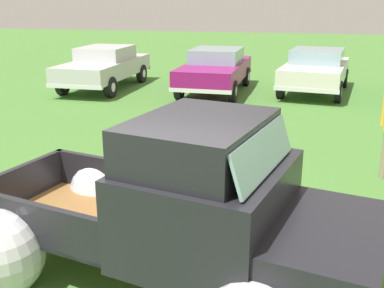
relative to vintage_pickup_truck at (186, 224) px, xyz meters
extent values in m
plane|color=#477A33|center=(-0.38, 0.08, -0.76)|extent=(80.00, 80.00, 0.00)
cylinder|color=black|center=(1.23, 0.62, -0.38)|extent=(0.79, 0.38, 0.76)
cylinder|color=silver|center=(1.23, 0.62, -0.38)|extent=(0.38, 0.30, 0.34)
cylinder|color=black|center=(-1.51, 1.23, -0.38)|extent=(0.79, 0.38, 0.76)
cylinder|color=silver|center=(-1.51, 1.23, -0.38)|extent=(0.38, 0.30, 0.34)
cylinder|color=black|center=(-1.89, -0.47, -0.38)|extent=(0.79, 0.38, 0.76)
cylinder|color=silver|center=(-1.89, -0.47, -0.38)|extent=(0.38, 0.30, 0.34)
sphere|color=silver|center=(-1.50, 1.28, -0.32)|extent=(1.15, 1.15, 0.96)
cube|color=olive|center=(-1.31, 0.29, -0.22)|extent=(2.34, 1.95, 0.04)
cube|color=black|center=(-1.15, 1.00, 0.01)|extent=(2.02, 0.53, 0.50)
cube|color=black|center=(-1.47, -0.42, 0.01)|extent=(2.02, 0.53, 0.50)
cube|color=black|center=(-0.34, 0.08, 0.01)|extent=(0.41, 1.52, 0.50)
cube|color=black|center=(-2.27, 0.51, 0.01)|extent=(0.41, 1.52, 0.50)
cube|color=black|center=(0.26, -0.06, 0.24)|extent=(1.79, 1.98, 0.95)
cube|color=black|center=(0.16, -0.04, 0.94)|extent=(1.46, 1.75, 0.45)
cube|color=#8CADB7|center=(0.79, -0.18, 0.92)|extent=(0.46, 1.46, 0.38)
cube|color=black|center=(1.28, -0.29, 0.04)|extent=(1.57, 1.85, 0.55)
sphere|color=silver|center=(1.23, 0.65, -0.34)|extent=(1.10, 1.10, 0.92)
cube|color=silver|center=(-2.56, 0.57, -0.30)|extent=(0.55, 1.96, 0.14)
sphere|color=red|center=(-2.35, 1.34, -0.12)|extent=(0.13, 0.13, 0.11)
cylinder|color=black|center=(-4.83, 9.24, -0.43)|extent=(0.20, 0.66, 0.66)
cylinder|color=silver|center=(-4.83, 9.24, -0.43)|extent=(0.21, 0.30, 0.30)
cylinder|color=black|center=(-6.51, 9.25, -0.43)|extent=(0.20, 0.66, 0.66)
cylinder|color=silver|center=(-6.51, 9.25, -0.43)|extent=(0.21, 0.30, 0.30)
cylinder|color=black|center=(-4.82, 12.15, -0.43)|extent=(0.20, 0.66, 0.66)
cylinder|color=silver|center=(-4.82, 12.15, -0.43)|extent=(0.21, 0.30, 0.30)
cylinder|color=black|center=(-6.50, 12.16, -0.43)|extent=(0.20, 0.66, 0.66)
cylinder|color=silver|center=(-6.50, 12.16, -0.43)|extent=(0.21, 0.30, 0.30)
cube|color=silver|center=(-5.66, 10.70, -0.05)|extent=(1.82, 4.56, 0.55)
cube|color=silver|center=(-5.66, 10.88, 0.45)|extent=(1.57, 1.92, 0.45)
cube|color=silver|center=(-5.65, 12.94, -0.31)|extent=(1.86, 0.11, 0.12)
cube|color=silver|center=(-5.67, 8.47, -0.31)|extent=(1.86, 0.11, 0.12)
cylinder|color=black|center=(-0.94, 9.47, -0.43)|extent=(0.21, 0.66, 0.66)
cylinder|color=silver|center=(-0.94, 9.47, -0.43)|extent=(0.22, 0.30, 0.30)
cylinder|color=black|center=(-2.63, 9.49, -0.43)|extent=(0.21, 0.66, 0.66)
cylinder|color=silver|center=(-2.63, 9.49, -0.43)|extent=(0.22, 0.30, 0.30)
cylinder|color=black|center=(-0.90, 12.36, -0.43)|extent=(0.21, 0.66, 0.66)
cylinder|color=silver|center=(-0.90, 12.36, -0.43)|extent=(0.22, 0.30, 0.30)
cylinder|color=black|center=(-2.59, 12.38, -0.43)|extent=(0.21, 0.66, 0.66)
cylinder|color=silver|center=(-2.59, 12.38, -0.43)|extent=(0.22, 0.30, 0.30)
cube|color=#8C1466|center=(-1.77, 10.92, -0.05)|extent=(1.87, 4.54, 0.55)
cube|color=#8CADB7|center=(-1.76, 11.10, 0.45)|extent=(1.60, 1.92, 0.45)
cube|color=silver|center=(-1.74, 13.14, -0.31)|extent=(1.87, 0.12, 0.12)
cube|color=silver|center=(-1.79, 8.70, -0.31)|extent=(1.87, 0.12, 0.12)
cylinder|color=black|center=(2.17, 10.16, -0.43)|extent=(0.29, 0.68, 0.66)
cylinder|color=silver|center=(2.17, 10.16, -0.43)|extent=(0.25, 0.32, 0.30)
cylinder|color=black|center=(0.45, 10.39, -0.43)|extent=(0.29, 0.68, 0.66)
cylinder|color=silver|center=(0.45, 10.39, -0.43)|extent=(0.25, 0.32, 0.30)
cylinder|color=black|center=(2.53, 12.82, -0.43)|extent=(0.29, 0.68, 0.66)
cylinder|color=silver|center=(2.53, 12.82, -0.43)|extent=(0.25, 0.32, 0.30)
cylinder|color=black|center=(0.82, 13.06, -0.43)|extent=(0.29, 0.68, 0.66)
cylinder|color=silver|center=(0.82, 13.06, -0.43)|extent=(0.25, 0.32, 0.30)
cube|color=silver|center=(1.49, 11.61, -0.05)|extent=(2.41, 4.42, 0.55)
cube|color=#8CADB7|center=(1.52, 11.77, 0.45)|extent=(1.84, 1.97, 0.45)
cube|color=silver|center=(1.77, 13.65, -0.31)|extent=(1.91, 0.36, 0.12)
cube|color=silver|center=(1.21, 9.56, -0.31)|extent=(1.91, 0.36, 0.12)
camera|label=1|loc=(1.08, -4.18, 2.25)|focal=42.94mm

